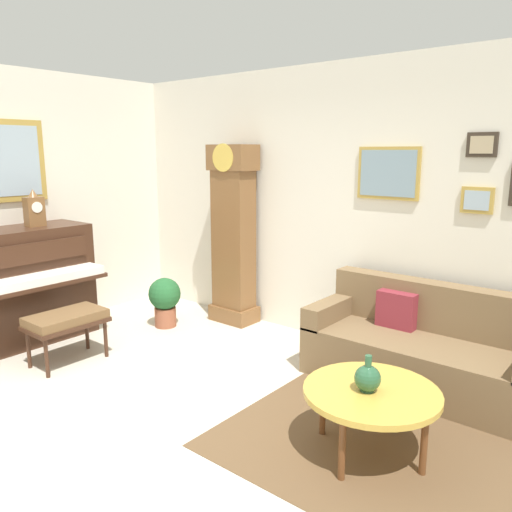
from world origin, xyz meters
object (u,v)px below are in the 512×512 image
coffee_table (372,394)px  potted_plant (165,299)px  mantel_clock (34,210)px  piano_bench (66,321)px  couch (424,349)px  grandfather_clock (233,239)px  green_jug (368,378)px  piano (18,286)px

coffee_table → potted_plant: potted_plant is taller
mantel_clock → coffee_table: bearing=3.8°
piano_bench → mantel_clock: size_ratio=1.84×
coffee_table → piano_bench: bearing=-171.0°
piano_bench → mantel_clock: bearing=165.8°
couch → potted_plant: size_ratio=3.39×
grandfather_clock → couch: size_ratio=1.07×
couch → potted_plant: bearing=-171.5°
couch → potted_plant: couch is taller
grandfather_clock → coffee_table: bearing=-30.0°
grandfather_clock → green_jug: bearing=-30.8°
potted_plant → mantel_clock: bearing=-126.5°
couch → mantel_clock: size_ratio=5.00×
grandfather_clock → potted_plant: 1.02m
piano_bench → couch: (2.74, 1.66, -0.09)m
grandfather_clock → green_jug: (2.44, -1.46, -0.43)m
mantel_clock → green_jug: mantel_clock is taller
couch → mantel_clock: 3.99m
green_jug → piano: bearing=-173.0°
mantel_clock → potted_plant: size_ratio=0.68×
couch → mantel_clock: bearing=-157.9°
grandfather_clock → green_jug: 2.88m
piano_bench → piano: bearing=-177.9°
piano_bench → grandfather_clock: (0.40, 1.88, 0.56)m
piano_bench → green_jug: (2.85, 0.42, 0.13)m
coffee_table → potted_plant: size_ratio=1.57×
piano → coffee_table: 3.73m
piano → coffee_table: piano is taller
piano → piano_bench: bearing=2.1°
grandfather_clock → mantel_clock: bearing=-126.4°
piano_bench → potted_plant: potted_plant is taller
green_jug → piano_bench: bearing=-171.6°
piano_bench → potted_plant: (-0.07, 1.24, -0.08)m
couch → green_jug: 1.26m
piano_bench → potted_plant: size_ratio=1.25×
grandfather_clock → potted_plant: bearing=-126.4°
mantel_clock → potted_plant: (0.76, 1.03, -1.04)m
grandfather_clock → potted_plant: grandfather_clock is taller
coffee_table → potted_plant: bearing=165.1°
grandfather_clock → piano_bench: bearing=-102.2°
piano → green_jug: size_ratio=6.00×
coffee_table → grandfather_clock: bearing=150.0°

